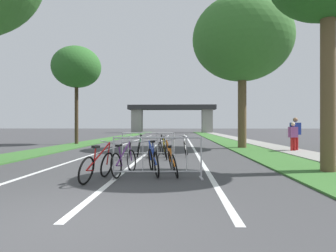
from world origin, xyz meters
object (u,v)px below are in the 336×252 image
Objects in this scene: bicycle_purple_7 at (124,161)px; bicycle_orange_8 at (172,162)px; bicycle_blue_1 at (153,161)px; bicycle_silver_5 at (129,149)px; crowd_barrier_second at (148,145)px; bicycle_black_0 at (162,148)px; pedestrian_strolling at (295,131)px; tree_right_oak_near at (242,39)px; pedestrian_in_red_jacket at (293,134)px; crowd_barrier_nearest at (158,158)px; bicycle_white_6 at (186,147)px; bicycle_green_2 at (139,148)px; tree_left_pine_far at (76,67)px; bicycle_yellow_4 at (165,150)px; bicycle_red_3 at (98,166)px.

bicycle_orange_8 is at bearing 11.35° from bicycle_purple_7.
bicycle_silver_5 is (-1.35, 3.90, 0.00)m from bicycle_blue_1.
bicycle_black_0 is at bearing 43.62° from crowd_barrier_second.
pedestrian_strolling is (7.48, 7.51, 0.71)m from bicycle_purple_7.
bicycle_black_0 is at bearing 93.33° from bicycle_purple_7.
tree_right_oak_near is 3.97× the size of crowd_barrier_second.
pedestrian_in_red_jacket is (5.92, 7.14, 0.56)m from bicycle_orange_8.
bicycle_white_6 is (0.81, 5.56, -0.13)m from crowd_barrier_nearest.
bicycle_orange_8 reaches higher than bicycle_purple_7.
bicycle_green_2 is (-1.03, -0.06, -0.01)m from bicycle_black_0.
crowd_barrier_second is 1.50× the size of pedestrian_in_red_jacket.
tree_left_pine_far is at bearing -37.66° from bicycle_black_0.
pedestrian_in_red_jacket is at bearing 50.61° from crowd_barrier_nearest.
bicycle_green_2 is 7.87m from pedestrian_in_red_jacket.
bicycle_yellow_4 is (0.19, -1.08, -0.02)m from bicycle_black_0.
crowd_barrier_nearest is 1.47m from bicycle_red_3.
tree_right_oak_near is 6.23m from pedestrian_strolling.
tree_right_oak_near reaches higher than bicycle_blue_1.
bicycle_yellow_4 is 1.38m from bicycle_white_6.
tree_left_pine_far is at bearing 111.10° from bicycle_orange_8.
crowd_barrier_second is 4.67m from bicycle_orange_8.
crowd_barrier_second is at bearing 55.14° from bicycle_black_0.
pedestrian_strolling is at bearing 22.12° from crowd_barrier_second.
bicycle_black_0 is 1.67m from bicycle_silver_5.
bicycle_blue_1 is 1.03× the size of bicycle_yellow_4.
bicycle_blue_1 is (0.07, -4.98, 0.01)m from bicycle_black_0.
bicycle_blue_1 is at bearing -97.66° from bicycle_white_6.
crowd_barrier_second is 5.43m from bicycle_red_3.
bicycle_white_6 is (2.23, 5.93, 0.02)m from bicycle_red_3.
bicycle_green_2 is 1.05m from bicycle_silver_5.
pedestrian_strolling is (6.70, 7.42, 0.70)m from bicycle_blue_1.
bicycle_silver_5 is at bearing 9.74° from pedestrian_in_red_jacket.
crowd_barrier_nearest is 4.74m from bicycle_silver_5.
bicycle_yellow_4 is 0.95× the size of bicycle_purple_7.
crowd_barrier_nearest is 1.36× the size of bicycle_blue_1.
bicycle_silver_5 is at bearing 106.71° from bicycle_orange_8.
bicycle_green_2 is at bearing 100.27° from bicycle_red_3.
bicycle_green_2 is at bearing -140.21° from tree_right_oak_near.
bicycle_blue_1 is (6.72, -12.67, -5.17)m from tree_left_pine_far.
pedestrian_in_red_jacket is (7.70, 8.02, 0.55)m from bicycle_red_3.
bicycle_blue_1 is (-4.41, -9.51, -6.10)m from tree_right_oak_near.
pedestrian_strolling reaches higher than bicycle_white_6.
pedestrian_strolling is (7.34, 2.98, 0.56)m from crowd_barrier_second.
crowd_barrier_second is at bearing 99.04° from crowd_barrier_nearest.
bicycle_black_0 is 5.10m from bicycle_orange_8.
crowd_barrier_nearest reaches higher than bicycle_green_2.
bicycle_purple_7 is (-5.19, -9.60, -6.11)m from tree_right_oak_near.
pedestrian_in_red_jacket is (7.79, 3.16, 0.54)m from bicycle_silver_5.
pedestrian_in_red_jacket is at bearing -159.00° from bicycle_yellow_4.
crowd_barrier_nearest reaches higher than bicycle_black_0.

